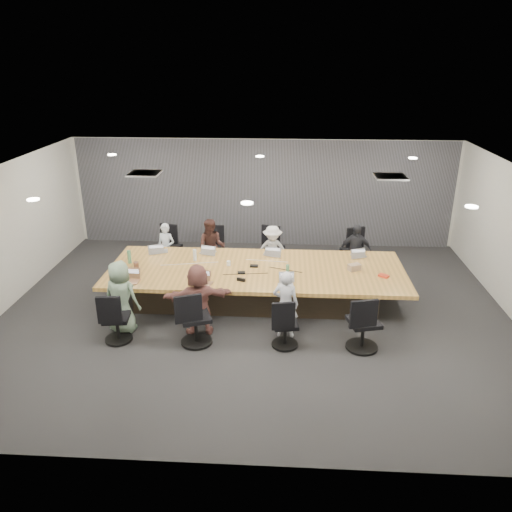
# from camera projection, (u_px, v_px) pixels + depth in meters

# --- Properties ---
(floor) EXTENTS (10.00, 8.00, 0.00)m
(floor) POSITION_uv_depth(u_px,v_px,m) (255.00, 312.00, 9.95)
(floor) COLOR #2B2B2C
(floor) RESTS_ON ground
(ceiling) EXTENTS (10.00, 8.00, 0.00)m
(ceiling) POSITION_uv_depth(u_px,v_px,m) (255.00, 174.00, 8.90)
(ceiling) COLOR white
(ceiling) RESTS_ON wall_back
(wall_back) EXTENTS (10.00, 0.00, 2.80)m
(wall_back) POSITION_uv_depth(u_px,v_px,m) (264.00, 193.00, 13.13)
(wall_back) COLOR beige
(wall_back) RESTS_ON ground
(wall_front) EXTENTS (10.00, 0.00, 2.80)m
(wall_front) POSITION_uv_depth(u_px,v_px,m) (233.00, 371.00, 5.73)
(wall_front) COLOR beige
(wall_front) RESTS_ON ground
(curtain) EXTENTS (9.80, 0.04, 2.80)m
(curtain) POSITION_uv_depth(u_px,v_px,m) (264.00, 193.00, 13.06)
(curtain) COLOR #595960
(curtain) RESTS_ON ground
(conference_table) EXTENTS (6.00, 2.20, 0.74)m
(conference_table) POSITION_uv_depth(u_px,v_px,m) (256.00, 283.00, 10.27)
(conference_table) COLOR #33291D
(conference_table) RESTS_ON ground
(chair_0) EXTENTS (0.66, 0.66, 0.82)m
(chair_0) POSITION_uv_depth(u_px,v_px,m) (170.00, 251.00, 11.96)
(chair_0) COLOR black
(chair_0) RESTS_ON ground
(chair_1) EXTENTS (0.56, 0.56, 0.80)m
(chair_1) POSITION_uv_depth(u_px,v_px,m) (214.00, 252.00, 11.90)
(chair_1) COLOR black
(chair_1) RESTS_ON ground
(chair_2) EXTENTS (0.69, 0.69, 0.84)m
(chair_2) POSITION_uv_depth(u_px,v_px,m) (273.00, 252.00, 11.82)
(chair_2) COLOR black
(chair_2) RESTS_ON ground
(chair_3) EXTENTS (0.70, 0.70, 0.83)m
(chair_3) POSITION_uv_depth(u_px,v_px,m) (352.00, 255.00, 11.72)
(chair_3) COLOR black
(chair_3) RESTS_ON ground
(chair_4) EXTENTS (0.57, 0.57, 0.76)m
(chair_4) POSITION_uv_depth(u_px,v_px,m) (117.00, 322.00, 8.83)
(chair_4) COLOR black
(chair_4) RESTS_ON ground
(chair_5) EXTENTS (0.75, 0.75, 0.87)m
(chair_5) POSITION_uv_depth(u_px,v_px,m) (196.00, 321.00, 8.73)
(chair_5) COLOR black
(chair_5) RESTS_ON ground
(chair_6) EXTENTS (0.57, 0.57, 0.73)m
(chair_6) POSITION_uv_depth(u_px,v_px,m) (285.00, 328.00, 8.67)
(chair_6) COLOR black
(chair_6) RESTS_ON ground
(chair_7) EXTENTS (0.71, 0.71, 0.87)m
(chair_7) POSITION_uv_depth(u_px,v_px,m) (363.00, 326.00, 8.57)
(chair_7) COLOR black
(chair_7) RESTS_ON ground
(person_0) EXTENTS (0.50, 0.39, 1.20)m
(person_0) POSITION_uv_depth(u_px,v_px,m) (166.00, 249.00, 11.56)
(person_0) COLOR silver
(person_0) RESTS_ON ground
(laptop_0) EXTENTS (0.38, 0.31, 0.02)m
(laptop_0) POSITION_uv_depth(u_px,v_px,m) (160.00, 251.00, 11.00)
(laptop_0) COLOR #B2B2B7
(laptop_0) RESTS_ON conference_table
(person_1) EXTENTS (0.67, 0.54, 1.32)m
(person_1) POSITION_uv_depth(u_px,v_px,m) (212.00, 247.00, 11.48)
(person_1) COLOR #3B221E
(person_1) RESTS_ON ground
(laptop_1) EXTENTS (0.37, 0.29, 0.02)m
(laptop_1) POSITION_uv_depth(u_px,v_px,m) (208.00, 252.00, 10.94)
(laptop_1) COLOR #B2B2B7
(laptop_1) RESTS_ON conference_table
(person_2) EXTENTS (0.78, 0.45, 1.20)m
(person_2) POSITION_uv_depth(u_px,v_px,m) (272.00, 251.00, 11.43)
(person_2) COLOR silver
(person_2) RESTS_ON ground
(laptop_2) EXTENTS (0.39, 0.30, 0.02)m
(laptop_2) POSITION_uv_depth(u_px,v_px,m) (272.00, 254.00, 10.86)
(laptop_2) COLOR #B2B2B7
(laptop_2) RESTS_ON conference_table
(person_3) EXTENTS (0.75, 0.32, 1.27)m
(person_3) POSITION_uv_depth(u_px,v_px,m) (355.00, 251.00, 11.31)
(person_3) COLOR #26282F
(person_3) RESTS_ON ground
(laptop_3) EXTENTS (0.35, 0.28, 0.02)m
(laptop_3) POSITION_uv_depth(u_px,v_px,m) (358.00, 256.00, 10.76)
(laptop_3) COLOR #B2B2B7
(laptop_3) RESTS_ON conference_table
(person_4) EXTENTS (0.76, 0.59, 1.38)m
(person_4) POSITION_uv_depth(u_px,v_px,m) (121.00, 297.00, 9.04)
(person_4) COLOR gray
(person_4) RESTS_ON ground
(laptop_4) EXTENTS (0.36, 0.26, 0.02)m
(laptop_4) POSITION_uv_depth(u_px,v_px,m) (130.00, 282.00, 9.53)
(laptop_4) COLOR #8C6647
(laptop_4) RESTS_ON conference_table
(person_5) EXTENTS (1.32, 0.69, 1.36)m
(person_5) POSITION_uv_depth(u_px,v_px,m) (198.00, 300.00, 8.97)
(person_5) COLOR brown
(person_5) RESTS_ON ground
(laptop_5) EXTENTS (0.38, 0.30, 0.02)m
(laptop_5) POSITION_uv_depth(u_px,v_px,m) (203.00, 283.00, 9.45)
(laptop_5) COLOR #8C6647
(laptop_5) RESTS_ON conference_table
(person_6) EXTENTS (0.51, 0.38, 1.28)m
(person_6) POSITION_uv_depth(u_px,v_px,m) (286.00, 304.00, 8.89)
(person_6) COLOR silver
(person_6) RESTS_ON ground
(laptop_6) EXTENTS (0.31, 0.22, 0.02)m
(laptop_6) POSITION_uv_depth(u_px,v_px,m) (286.00, 285.00, 9.36)
(laptop_6) COLOR #B2B2B7
(laptop_6) RESTS_ON conference_table
(bottle_green_left) EXTENTS (0.08, 0.08, 0.28)m
(bottle_green_left) POSITION_uv_depth(u_px,v_px,m) (129.00, 257.00, 10.34)
(bottle_green_left) COLOR #457D58
(bottle_green_left) RESTS_ON conference_table
(bottle_green_right) EXTENTS (0.08, 0.08, 0.23)m
(bottle_green_right) POSITION_uv_depth(u_px,v_px,m) (288.00, 270.00, 9.75)
(bottle_green_right) COLOR #457D58
(bottle_green_right) RESTS_ON conference_table
(bottle_clear) EXTENTS (0.08, 0.08, 0.25)m
(bottle_clear) POSITION_uv_depth(u_px,v_px,m) (195.00, 255.00, 10.48)
(bottle_clear) COLOR silver
(bottle_clear) RESTS_ON conference_table
(cup_white_far) EXTENTS (0.09, 0.09, 0.10)m
(cup_white_far) POSITION_uv_depth(u_px,v_px,m) (229.00, 263.00, 10.25)
(cup_white_far) COLOR white
(cup_white_far) RESTS_ON conference_table
(cup_white_near) EXTENTS (0.10, 0.10, 0.10)m
(cup_white_near) POSITION_uv_depth(u_px,v_px,m) (353.00, 269.00, 10.00)
(cup_white_near) COLOR white
(cup_white_near) RESTS_ON conference_table
(mug_brown) EXTENTS (0.13, 0.13, 0.12)m
(mug_brown) POSITION_uv_depth(u_px,v_px,m) (136.00, 265.00, 10.15)
(mug_brown) COLOR brown
(mug_brown) RESTS_ON conference_table
(mic_left) EXTENTS (0.16, 0.12, 0.03)m
(mic_left) POSITION_uv_depth(u_px,v_px,m) (241.00, 273.00, 9.90)
(mic_left) COLOR black
(mic_left) RESTS_ON conference_table
(mic_right) EXTENTS (0.17, 0.12, 0.03)m
(mic_right) POSITION_uv_depth(u_px,v_px,m) (254.00, 266.00, 10.21)
(mic_right) COLOR black
(mic_right) RESTS_ON conference_table
(stapler) EXTENTS (0.17, 0.10, 0.06)m
(stapler) POSITION_uv_depth(u_px,v_px,m) (241.00, 280.00, 9.55)
(stapler) COLOR black
(stapler) RESTS_ON conference_table
(canvas_bag) EXTENTS (0.29, 0.25, 0.13)m
(canvas_bag) POSITION_uv_depth(u_px,v_px,m) (354.00, 267.00, 10.02)
(canvas_bag) COLOR tan
(canvas_bag) RESTS_ON conference_table
(snack_packet) EXTENTS (0.23, 0.22, 0.04)m
(snack_packet) POSITION_uv_depth(u_px,v_px,m) (384.00, 276.00, 9.75)
(snack_packet) COLOR red
(snack_packet) RESTS_ON conference_table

